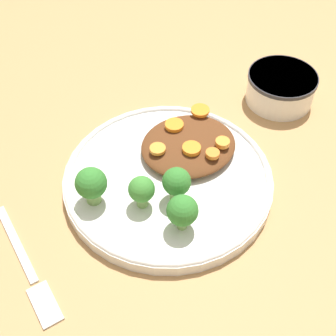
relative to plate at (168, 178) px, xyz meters
name	(u,v)px	position (x,y,z in m)	size (l,w,h in m)	color
ground_plane	(168,184)	(0.00, 0.00, -0.01)	(4.00, 4.00, 0.00)	tan
plate	(168,178)	(0.00, 0.00, 0.00)	(0.28, 0.28, 0.02)	silver
dip_bowl	(281,86)	(-0.24, -0.08, 0.02)	(0.11, 0.11, 0.05)	white
stew_mound	(188,145)	(-0.05, -0.03, 0.02)	(0.13, 0.12, 0.02)	#5B3319
broccoli_floret_0	(91,184)	(0.10, -0.01, 0.04)	(0.04, 0.04, 0.05)	#759E51
broccoli_floret_1	(177,183)	(0.01, 0.04, 0.04)	(0.04, 0.04, 0.05)	#7FA85B
broccoli_floret_2	(142,190)	(0.05, 0.03, 0.03)	(0.03, 0.03, 0.05)	#759E51
broccoli_floret_3	(182,211)	(0.02, 0.08, 0.04)	(0.04, 0.04, 0.05)	#759E51
carrot_slice_0	(174,125)	(-0.04, -0.06, 0.03)	(0.03, 0.03, 0.01)	orange
carrot_slice_1	(200,110)	(-0.09, -0.07, 0.03)	(0.03, 0.03, 0.00)	orange
carrot_slice_2	(192,148)	(-0.04, -0.01, 0.03)	(0.02, 0.02, 0.01)	orange
carrot_slice_3	(222,142)	(-0.08, 0.00, 0.03)	(0.02, 0.02, 0.01)	orange
carrot_slice_4	(158,149)	(0.00, -0.03, 0.03)	(0.02, 0.02, 0.00)	orange
carrot_slice_5	(213,154)	(-0.06, 0.01, 0.03)	(0.02, 0.02, 0.01)	orange
fork	(30,273)	(0.20, 0.05, -0.01)	(0.03, 0.18, 0.01)	silver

